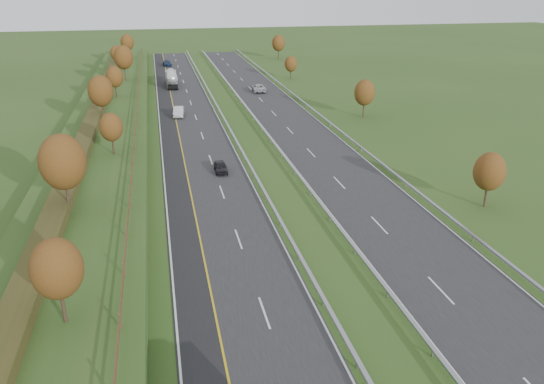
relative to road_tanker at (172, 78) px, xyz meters
The scene contains 18 objects.
ground 47.96m from the road_tanker, 78.51° to the right, with size 400.00×400.00×0.00m, color #2B491A.
near_carriageway 42.03m from the road_tanker, 87.88° to the right, with size 10.50×200.00×0.04m, color black.
far_carriageway 45.72m from the road_tanker, 66.73° to the right, with size 10.50×200.00×0.04m, color black.
hard_shoulder 42.06m from the road_tanker, 93.00° to the right, with size 3.00×200.00×0.04m, color black.
lane_markings 42.87m from the road_tanker, 79.30° to the right, with size 26.75×200.00×0.01m.
embankment_left 43.51m from the road_tanker, 105.26° to the right, with size 12.00×200.00×2.00m, color #2B491A.
hedge_left 44.07m from the road_tanker, 107.77° to the right, with size 2.20×180.00×1.10m, color #333716.
fence_left 42.95m from the road_tanker, 99.31° to the right, with size 0.12×189.06×1.20m.
median_barrier_near 42.61m from the road_tanker, 80.20° to the right, with size 0.32×200.00×0.71m.
median_barrier_far 43.76m from the road_tanker, 73.60° to the right, with size 0.32×200.00×0.71m.
outer_barrier_far 48.29m from the road_tanker, 60.39° to the right, with size 0.32×200.00×0.71m.
trees_left 46.89m from the road_tanker, 103.75° to the right, with size 6.64×164.30×7.66m.
trees_far 33.93m from the road_tanker, 22.14° to the right, with size 8.45×118.60×7.12m.
road_tanker is the anchor object (origin of this frame).
car_dark_near 60.28m from the road_tanker, 86.64° to the right, with size 1.52×3.78×1.29m, color black.
car_silver_mid 29.48m from the road_tanker, 90.10° to the right, with size 1.74×4.98×1.64m, color #B5B6BA.
car_small_far 30.56m from the road_tanker, 90.09° to the left, with size 2.00×4.93×1.43m, color #172848.
car_oncoming 20.95m from the road_tanker, 30.81° to the right, with size 2.68×5.80×1.61m, color #B0B0B5.
Camera 1 is at (-5.11, -20.72, 22.45)m, focal length 35.00 mm.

